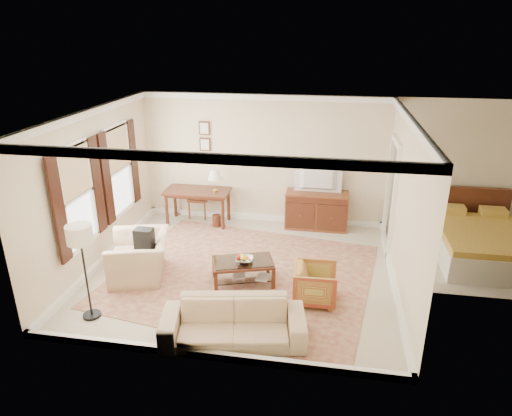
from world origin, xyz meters
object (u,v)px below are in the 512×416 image
(writing_desk, at_px, (198,195))
(sideboard, at_px, (316,210))
(striped_armchair, at_px, (315,282))
(club_armchair, at_px, (139,250))
(coffee_table, at_px, (243,266))
(tv, at_px, (318,171))
(sofa, at_px, (233,317))

(writing_desk, xyz_separation_m, sideboard, (2.68, 0.17, -0.27))
(striped_armchair, xyz_separation_m, club_armchair, (-3.16, 0.30, 0.16))
(coffee_table, bearing_deg, striped_armchair, -15.81)
(tv, distance_m, club_armchair, 4.13)
(coffee_table, relative_size, club_armchair, 1.01)
(sideboard, distance_m, coffee_table, 2.88)
(club_armchair, bearing_deg, sideboard, 115.19)
(writing_desk, height_order, sofa, sofa)
(tv, height_order, sofa, tv)
(club_armchair, relative_size, sofa, 0.57)
(writing_desk, distance_m, sofa, 4.40)
(tv, xyz_separation_m, coffee_table, (-1.15, -2.62, -0.99))
(striped_armchair, bearing_deg, sideboard, 0.90)
(striped_armchair, bearing_deg, club_armchair, 83.04)
(writing_desk, relative_size, sideboard, 1.07)
(sofa, bearing_deg, sideboard, 66.94)
(club_armchair, xyz_separation_m, sofa, (2.05, -1.52, -0.11))
(coffee_table, height_order, sofa, sofa)
(writing_desk, distance_m, club_armchair, 2.55)
(writing_desk, height_order, coffee_table, writing_desk)
(tv, bearing_deg, coffee_table, 66.27)
(sofa, bearing_deg, tv, 66.88)
(sideboard, relative_size, coffee_table, 1.15)
(tv, bearing_deg, striped_armchair, 92.43)
(tv, height_order, coffee_table, tv)
(coffee_table, bearing_deg, tv, 66.27)
(writing_desk, relative_size, sofa, 0.71)
(writing_desk, relative_size, striped_armchair, 2.07)
(tv, xyz_separation_m, striped_armchair, (0.13, -2.98, -0.98))
(sideboard, xyz_separation_m, striped_armchair, (0.13, -3.00, -0.07))
(tv, distance_m, sofa, 4.41)
(striped_armchair, distance_m, club_armchair, 3.18)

